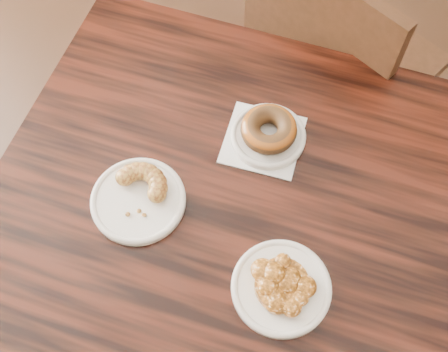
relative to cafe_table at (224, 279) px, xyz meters
The scene contains 10 objects.
floor 0.39m from the cafe_table, 28.47° to the left, with size 5.00×5.00×0.00m, color black.
cafe_table is the anchor object (origin of this frame).
chair_far 0.71m from the cafe_table, 90.02° to the left, with size 0.46×0.46×0.90m, color black, non-canonical shape.
napkin 0.42m from the cafe_table, 95.08° to the left, with size 0.15×0.15×0.00m, color white.
plate_donut 0.43m from the cafe_table, 93.01° to the left, with size 0.15×0.15×0.01m, color silver.
plate_cruller 0.42m from the cafe_table, 162.61° to the right, with size 0.18×0.18×0.01m, color white.
plate_fritter 0.42m from the cafe_table, 23.95° to the right, with size 0.17×0.17×0.01m, color white.
glazed_donut 0.45m from the cafe_table, 93.01° to the left, with size 0.11×0.11×0.04m, color brown.
apple_fritter 0.44m from the cafe_table, 23.95° to the right, with size 0.13×0.13×0.03m, color #4C2708, non-canonical shape.
cruller_fragment 0.44m from the cafe_table, 162.61° to the right, with size 0.12×0.12×0.03m, color brown, non-canonical shape.
Camera 1 is at (0.12, -0.40, 1.71)m, focal length 45.00 mm.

